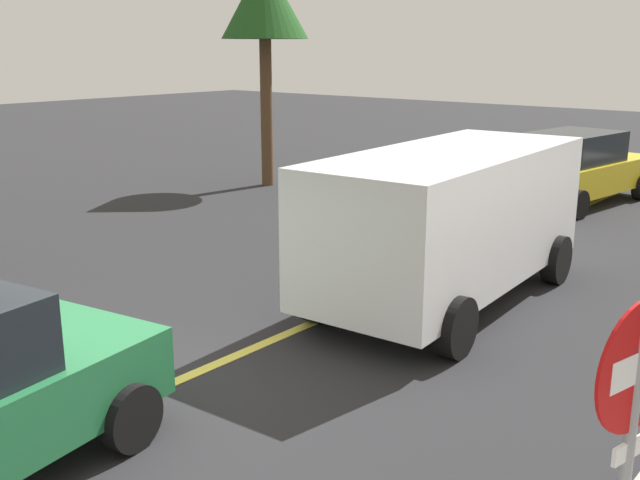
{
  "coord_description": "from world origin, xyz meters",
  "views": [
    {
      "loc": [
        -3.8,
        -6.05,
        3.61
      ],
      "look_at": [
        3.16,
        -0.24,
        1.23
      ],
      "focal_mm": 41.57,
      "sensor_mm": 36.0,
      "label": 1
    }
  ],
  "objects_px": {
    "stop_sign": "(631,428)",
    "tree_centre_verge": "(264,2)",
    "car_yellow_behind_van": "(576,168)",
    "white_van": "(450,216)"
  },
  "relations": [
    {
      "from": "stop_sign",
      "to": "car_yellow_behind_van",
      "type": "height_order",
      "value": "stop_sign"
    },
    {
      "from": "car_yellow_behind_van",
      "to": "tree_centre_verge",
      "type": "xyz_separation_m",
      "value": [
        -2.88,
        7.21,
        3.82
      ]
    },
    {
      "from": "tree_centre_verge",
      "to": "car_yellow_behind_van",
      "type": "bearing_deg",
      "value": -68.24
    },
    {
      "from": "stop_sign",
      "to": "tree_centre_verge",
      "type": "distance_m",
      "value": 16.48
    },
    {
      "from": "stop_sign",
      "to": "tree_centre_verge",
      "type": "height_order",
      "value": "tree_centre_verge"
    },
    {
      "from": "car_yellow_behind_van",
      "to": "tree_centre_verge",
      "type": "distance_m",
      "value": 8.65
    },
    {
      "from": "white_van",
      "to": "tree_centre_verge",
      "type": "bearing_deg",
      "value": 59.21
    },
    {
      "from": "stop_sign",
      "to": "white_van",
      "type": "height_order",
      "value": "stop_sign"
    },
    {
      "from": "white_van",
      "to": "tree_centre_verge",
      "type": "distance_m",
      "value": 10.39
    },
    {
      "from": "stop_sign",
      "to": "tree_centre_verge",
      "type": "xyz_separation_m",
      "value": [
        10.22,
        12.56,
        3.06
      ]
    }
  ]
}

